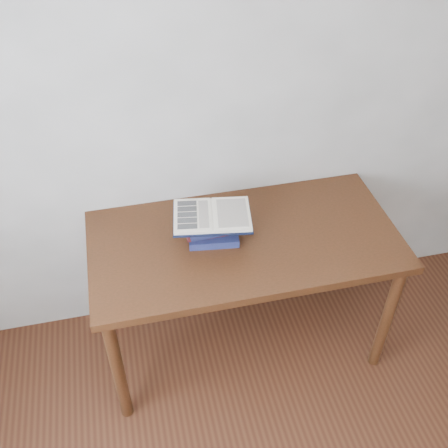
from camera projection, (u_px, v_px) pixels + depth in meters
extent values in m
cube|color=silver|center=(236.00, 102.00, 2.42)|extent=(3.50, 0.04, 2.60)
cube|color=#492412|center=(245.00, 241.00, 2.49)|extent=(1.47, 0.74, 0.04)
cylinder|color=#492412|center=(118.00, 370.00, 2.42)|extent=(0.06, 0.06, 0.75)
cylinder|color=#492412|center=(387.00, 318.00, 2.64)|extent=(0.06, 0.06, 0.75)
cylinder|color=#492412|center=(109.00, 275.00, 2.87)|extent=(0.06, 0.06, 0.75)
cylinder|color=#492412|center=(340.00, 237.00, 3.09)|extent=(0.06, 0.06, 0.75)
cube|color=navy|center=(213.00, 234.00, 2.47)|extent=(0.25, 0.20, 0.04)
cube|color=maroon|center=(206.00, 227.00, 2.46)|extent=(0.21, 0.14, 0.03)
cube|color=navy|center=(212.00, 224.00, 2.44)|extent=(0.24, 0.17, 0.03)
cube|color=navy|center=(210.00, 219.00, 2.42)|extent=(0.21, 0.16, 0.03)
cube|color=black|center=(212.00, 217.00, 2.39)|extent=(0.39, 0.30, 0.01)
cube|color=silver|center=(193.00, 216.00, 2.38)|extent=(0.21, 0.26, 0.02)
cube|color=silver|center=(231.00, 214.00, 2.39)|extent=(0.21, 0.26, 0.02)
cylinder|color=silver|center=(212.00, 215.00, 2.39)|extent=(0.05, 0.23, 0.01)
cube|color=black|center=(187.00, 203.00, 2.44)|extent=(0.09, 0.05, 0.00)
cube|color=black|center=(187.00, 209.00, 2.40)|extent=(0.09, 0.05, 0.00)
cube|color=black|center=(187.00, 215.00, 2.37)|extent=(0.09, 0.05, 0.00)
cube|color=black|center=(187.00, 220.00, 2.34)|extent=(0.09, 0.05, 0.00)
cube|color=black|center=(187.00, 226.00, 2.31)|extent=(0.09, 0.05, 0.00)
cube|color=beige|center=(204.00, 214.00, 2.38)|extent=(0.07, 0.20, 0.00)
cube|color=beige|center=(232.00, 213.00, 2.38)|extent=(0.17, 0.22, 0.00)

